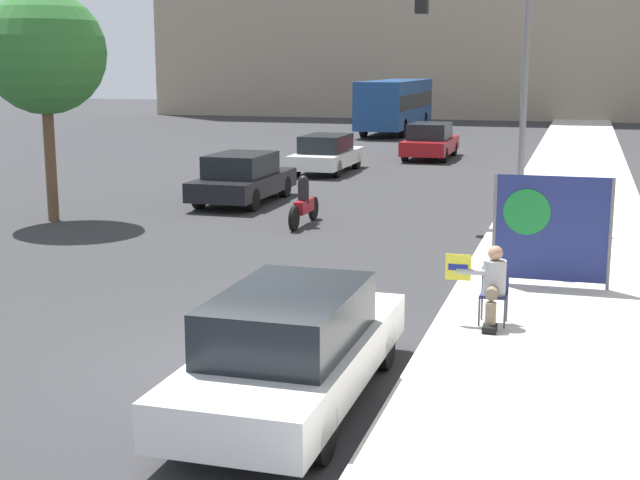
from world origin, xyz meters
The scene contains 13 objects.
ground_plane centered at (0.00, 0.00, 0.00)m, with size 160.00×160.00×0.00m, color #303033.
sidewalk_curb centered at (4.10, 15.00, 0.09)m, with size 3.70×90.00×0.17m, color beige.
seated_protester centered at (3.10, 2.38, 0.80)m, with size 0.92×0.77×1.19m.
jogger_on_sidewalk centered at (3.65, 5.99, 1.04)m, with size 0.34×0.34×1.70m.
protest_banner centered at (3.81, 5.05, 1.19)m, with size 2.01×0.06×1.93m.
traffic_light_pole centered at (1.93, 11.64, 4.27)m, with size 2.77×2.54×6.15m.
parked_car_curbside centered at (1.12, -1.03, 0.71)m, with size 1.71×4.78×1.42m.
car_on_road_nearest centered at (-5.12, 13.36, 0.72)m, with size 1.80×4.43×1.45m.
car_on_road_midblock centered at (-4.80, 21.05, 0.70)m, with size 1.73×4.56×1.40m.
car_on_road_distant centered at (-1.94, 26.93, 0.75)m, with size 1.84×4.51×1.51m.
city_bus_on_road centered at (-6.21, 40.29, 1.74)m, with size 2.50×10.39×3.01m.
motorcycle_on_road centered at (-2.34, 10.39, 0.54)m, with size 0.28×2.22×1.26m.
street_tree_near_curb centered at (-8.74, 9.21, 4.23)m, with size 3.08×3.08×5.79m.
Camera 1 is at (4.27, -10.56, 4.00)m, focal length 50.00 mm.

